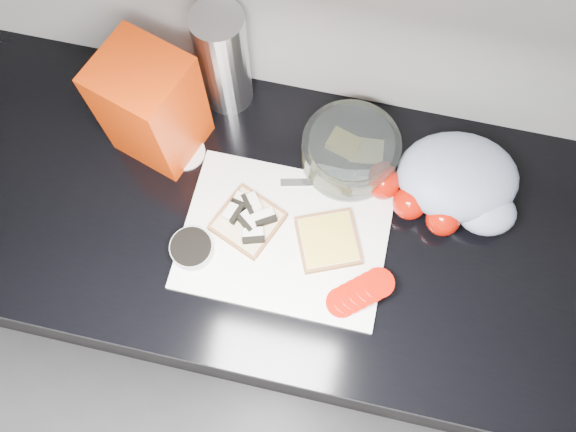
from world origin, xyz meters
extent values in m
cube|color=black|center=(0.00, 1.20, 0.43)|extent=(3.50, 0.60, 0.86)
cube|color=black|center=(0.00, 1.20, 0.88)|extent=(3.50, 0.64, 0.04)
cube|color=white|center=(-0.01, 1.15, 0.91)|extent=(0.40, 0.30, 0.01)
cube|color=beige|center=(-0.08, 1.16, 0.92)|extent=(0.15, 0.15, 0.02)
cube|color=white|center=(-0.10, 1.20, 0.93)|extent=(0.04, 0.03, 0.02)
cube|color=black|center=(-0.10, 1.20, 0.93)|extent=(0.04, 0.02, 0.02)
cube|color=white|center=(-0.08, 1.20, 0.94)|extent=(0.04, 0.05, 0.02)
cube|color=black|center=(-0.08, 1.20, 0.94)|extent=(0.03, 0.04, 0.02)
cube|color=white|center=(-0.05, 1.18, 0.94)|extent=(0.05, 0.04, 0.02)
cube|color=black|center=(-0.05, 1.18, 0.94)|extent=(0.04, 0.03, 0.02)
cube|color=white|center=(-0.12, 1.17, 0.94)|extent=(0.03, 0.04, 0.02)
cube|color=black|center=(-0.12, 1.17, 0.94)|extent=(0.02, 0.04, 0.02)
cube|color=white|center=(-0.08, 1.16, 0.93)|extent=(0.05, 0.04, 0.02)
cube|color=black|center=(-0.08, 1.16, 0.93)|extent=(0.04, 0.03, 0.02)
cube|color=white|center=(-0.06, 1.13, 0.94)|extent=(0.04, 0.03, 0.02)
cube|color=black|center=(-0.06, 1.13, 0.94)|extent=(0.04, 0.02, 0.02)
cube|color=beige|center=(0.08, 1.16, 0.92)|extent=(0.15, 0.15, 0.02)
cube|color=gold|center=(0.08, 1.16, 0.93)|extent=(0.13, 0.13, 0.00)
cylinder|color=#B61004|center=(0.13, 1.05, 0.92)|extent=(0.06, 0.06, 0.01)
cylinder|color=#B61004|center=(0.14, 1.05, 0.92)|extent=(0.07, 0.07, 0.01)
cylinder|color=#B61004|center=(0.15, 1.06, 0.92)|extent=(0.07, 0.07, 0.01)
cylinder|color=#B61004|center=(0.16, 1.07, 0.93)|extent=(0.08, 0.08, 0.01)
cylinder|color=#B61004|center=(0.18, 1.08, 0.93)|extent=(0.08, 0.08, 0.01)
cylinder|color=#B61004|center=(0.19, 1.09, 0.94)|extent=(0.08, 0.08, 0.01)
cube|color=silver|center=(0.03, 1.28, 0.91)|extent=(0.15, 0.05, 0.00)
cube|color=silver|center=(0.14, 1.30, 0.92)|extent=(0.07, 0.03, 0.01)
cylinder|color=#A4A9A9|center=(-0.17, 1.08, 0.92)|extent=(0.08, 0.08, 0.04)
cylinder|color=black|center=(-0.17, 1.08, 0.94)|extent=(0.08, 0.08, 0.01)
cylinder|color=white|center=(-0.25, 1.29, 0.90)|extent=(0.09, 0.09, 0.01)
cylinder|color=silver|center=(0.09, 1.35, 0.94)|extent=(0.20, 0.20, 0.08)
cube|color=gold|center=(0.07, 1.35, 0.93)|extent=(0.07, 0.06, 0.04)
cube|color=#D4D27F|center=(0.12, 1.35, 0.92)|extent=(0.07, 0.06, 0.02)
cube|color=red|center=(-0.31, 1.32, 1.02)|extent=(0.20, 0.19, 0.25)
cylinder|color=silver|center=(-0.20, 1.45, 1.02)|extent=(0.10, 0.10, 0.25)
ellipsoid|color=#A5AFCB|center=(0.30, 1.33, 0.95)|extent=(0.27, 0.23, 0.11)
ellipsoid|color=#A5AFCB|center=(0.37, 1.28, 0.94)|extent=(0.13, 0.11, 0.07)
sphere|color=#B61004|center=(0.22, 1.27, 0.93)|extent=(0.07, 0.07, 0.07)
sphere|color=#B61004|center=(0.29, 1.25, 0.93)|extent=(0.07, 0.07, 0.07)
sphere|color=#B61004|center=(0.16, 1.30, 0.93)|extent=(0.07, 0.07, 0.07)
camera|label=1|loc=(0.08, 0.82, 1.96)|focal=35.00mm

